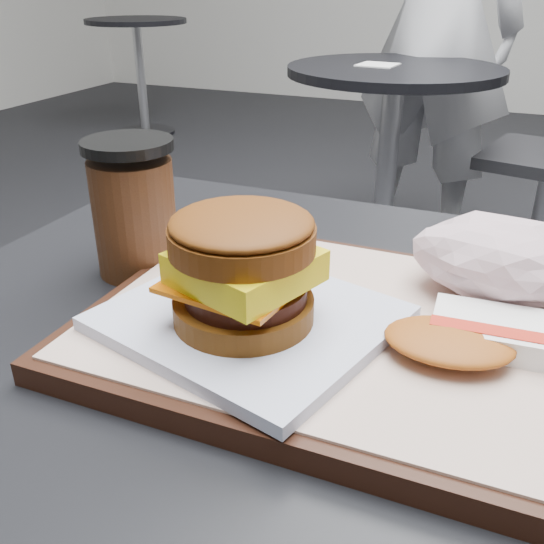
% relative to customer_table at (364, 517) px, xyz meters
% --- Properties ---
extents(customer_table, '(0.80, 0.60, 0.77)m').
position_rel_customer_table_xyz_m(customer_table, '(0.00, 0.00, 0.00)').
color(customer_table, '#A5A5AA').
rests_on(customer_table, ground).
extents(serving_tray, '(0.38, 0.28, 0.02)m').
position_rel_customer_table_xyz_m(serving_tray, '(-0.03, -0.01, 0.20)').
color(serving_tray, black).
rests_on(serving_tray, customer_table).
extents(breakfast_sandwich, '(0.23, 0.21, 0.09)m').
position_rel_customer_table_xyz_m(breakfast_sandwich, '(-0.09, -0.05, 0.24)').
color(breakfast_sandwich, white).
rests_on(breakfast_sandwich, serving_tray).
extents(hash_brown, '(0.12, 0.10, 0.02)m').
position_rel_customer_table_xyz_m(hash_brown, '(0.07, -0.01, 0.22)').
color(hash_brown, white).
rests_on(hash_brown, serving_tray).
extents(crumpled_wrapper, '(0.14, 0.11, 0.06)m').
position_rel_customer_table_xyz_m(crumpled_wrapper, '(0.07, 0.08, 0.24)').
color(crumpled_wrapper, silver).
rests_on(crumpled_wrapper, serving_tray).
extents(coffee_cup, '(0.08, 0.08, 0.12)m').
position_rel_customer_table_xyz_m(coffee_cup, '(-0.24, 0.04, 0.24)').
color(coffee_cup, '#3B1E0E').
rests_on(coffee_cup, customer_table).
extents(neighbor_table, '(0.70, 0.70, 0.75)m').
position_rel_customer_table_xyz_m(neighbor_table, '(-0.35, 1.65, -0.03)').
color(neighbor_table, black).
rests_on(neighbor_table, ground).
extents(napkin, '(0.13, 0.13, 0.00)m').
position_rel_customer_table_xyz_m(napkin, '(-0.41, 1.64, 0.17)').
color(napkin, white).
rests_on(napkin, neighbor_table).
extents(patron, '(0.70, 0.54, 1.71)m').
position_rel_customer_table_xyz_m(patron, '(-0.30, 2.08, 0.27)').
color(patron, silver).
rests_on(patron, ground).
extents(bg_table_mid, '(0.66, 0.66, 0.75)m').
position_rel_customer_table_xyz_m(bg_table_mid, '(-2.40, 3.20, -0.02)').
color(bg_table_mid, black).
rests_on(bg_table_mid, ground).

